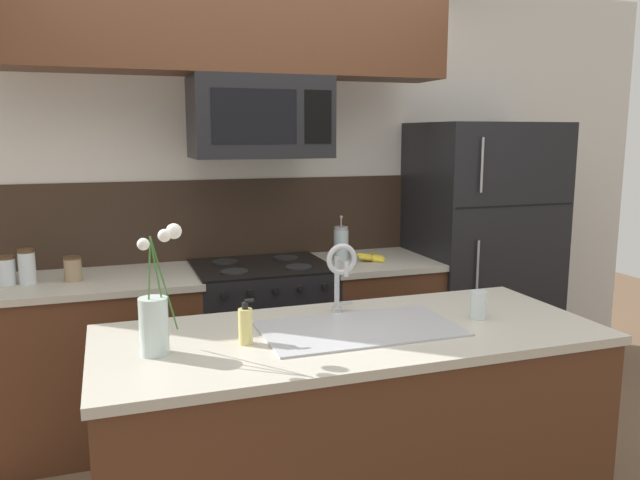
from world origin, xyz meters
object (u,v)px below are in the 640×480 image
at_px(stove_range, 262,342).
at_px(storage_jar_medium, 27,267).
at_px(french_press, 341,243).
at_px(dish_soap_bottle, 245,325).
at_px(drinking_glass, 478,305).
at_px(flower_vase, 155,319).
at_px(banana_bunch, 372,258).
at_px(sink_faucet, 341,269).
at_px(microwave, 260,117).
at_px(storage_jar_short, 73,269).
at_px(refrigerator, 478,258).
at_px(storage_jar_tall, 6,270).

relative_size(stove_range, storage_jar_medium, 5.19).
height_order(french_press, dish_soap_bottle, french_press).
xyz_separation_m(stove_range, drinking_glass, (0.61, -1.27, 0.51)).
relative_size(stove_range, flower_vase, 2.09).
xyz_separation_m(banana_bunch, sink_faucet, (-0.57, -0.98, 0.18)).
xyz_separation_m(storage_jar_medium, french_press, (1.72, 0.07, 0.01)).
bearing_deg(storage_jar_medium, microwave, -0.43).
xyz_separation_m(storage_jar_short, drinking_glass, (1.61, -1.25, -0.01)).
xyz_separation_m(microwave, flower_vase, (-0.68, -1.25, -0.71)).
distance_m(storage_jar_medium, drinking_glass, 2.21).
distance_m(stove_range, storage_jar_short, 1.12).
distance_m(banana_bunch, dish_soap_bottle, 1.59).
height_order(french_press, flower_vase, flower_vase).
bearing_deg(refrigerator, storage_jar_short, -179.14).
bearing_deg(microwave, storage_jar_short, 179.76).
bearing_deg(storage_jar_tall, sink_faucet, -36.68).
distance_m(sink_faucet, dish_soap_bottle, 0.53).
bearing_deg(banana_bunch, sink_faucet, -120.47).
bearing_deg(banana_bunch, storage_jar_short, 178.51).
bearing_deg(sink_faucet, storage_jar_tall, 143.32).
distance_m(stove_range, refrigerator, 1.51).
bearing_deg(stove_range, microwave, -89.84).
bearing_deg(storage_jar_medium, refrigerator, 0.68).
height_order(stove_range, storage_jar_medium, storage_jar_medium).
distance_m(refrigerator, storage_jar_tall, 2.77).
distance_m(storage_jar_tall, french_press, 1.83).
bearing_deg(banana_bunch, dish_soap_bottle, -130.42).
height_order(storage_jar_short, flower_vase, flower_vase).
height_order(refrigerator, storage_jar_short, refrigerator).
xyz_separation_m(stove_range, storage_jar_medium, (-1.21, -0.01, 0.54)).
bearing_deg(dish_soap_bottle, drinking_glass, -0.04).
height_order(storage_jar_medium, banana_bunch, storage_jar_medium).
height_order(stove_range, banana_bunch, banana_bunch).
distance_m(storage_jar_medium, dish_soap_bottle, 1.52).
xyz_separation_m(microwave, storage_jar_tall, (-1.31, 0.03, -0.76)).
bearing_deg(stove_range, storage_jar_tall, 179.64).
relative_size(stove_range, banana_bunch, 4.87).
xyz_separation_m(microwave, dish_soap_bottle, (-0.37, -1.25, -0.77)).
bearing_deg(stove_range, storage_jar_medium, -179.44).
distance_m(storage_jar_tall, flower_vase, 1.43).
bearing_deg(french_press, microwave, -170.98).
xyz_separation_m(banana_bunch, french_press, (-0.15, 0.12, 0.08)).
relative_size(storage_jar_short, banana_bunch, 0.67).
distance_m(microwave, sink_faucet, 1.20).
height_order(storage_jar_tall, storage_jar_short, storage_jar_tall).
xyz_separation_m(microwave, storage_jar_medium, (-1.21, 0.01, -0.75)).
height_order(sink_faucet, dish_soap_bottle, sink_faucet).
xyz_separation_m(storage_jar_tall, sink_faucet, (1.40, -1.04, 0.13)).
relative_size(microwave, sink_faucet, 2.43).
relative_size(banana_bunch, french_press, 0.72).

